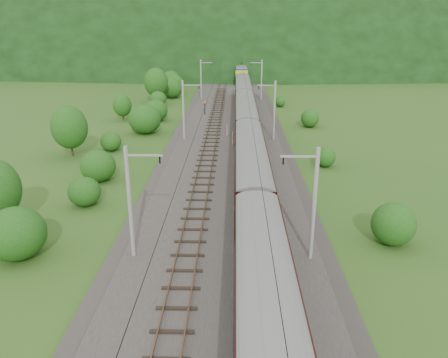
{
  "coord_description": "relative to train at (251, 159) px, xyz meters",
  "views": [
    {
      "loc": [
        0.86,
        -26.88,
        15.99
      ],
      "look_at": [
        -0.07,
        9.55,
        2.6
      ],
      "focal_mm": 35.0,
      "sensor_mm": 36.0,
      "label": 1
    }
  ],
  "objects": [
    {
      "name": "catenary_right",
      "position": [
        3.72,
        19.54,
        0.88
      ],
      "size": [
        2.54,
        192.28,
        8.0
      ],
      "color": "gray",
      "rests_on": "railbed"
    },
    {
      "name": "mountain_main",
      "position": [
        -2.4,
        247.54,
        -3.62
      ],
      "size": [
        504.0,
        360.0,
        244.0
      ],
      "primitive_type": "ellipsoid",
      "color": "black",
      "rests_on": "ground"
    },
    {
      "name": "signal",
      "position": [
        -6.8,
        35.83,
        -1.99
      ],
      "size": [
        0.25,
        0.25,
        2.27
      ],
      "color": "black",
      "rests_on": "railbed"
    },
    {
      "name": "vegetation_left",
      "position": [
        -17.51,
        14.72,
        -1.06
      ],
      "size": [
        12.77,
        147.71,
        6.9
      ],
      "color": "#1D4D14",
      "rests_on": "ground"
    },
    {
      "name": "track_left",
      "position": [
        -4.8,
        -2.46,
        -3.25
      ],
      "size": [
        2.4,
        220.0,
        0.27
      ],
      "color": "brown",
      "rests_on": "railbed"
    },
    {
      "name": "catenary_left",
      "position": [
        -8.52,
        19.54,
        0.88
      ],
      "size": [
        2.54,
        192.28,
        8.0
      ],
      "color": "gray",
      "rests_on": "railbed"
    },
    {
      "name": "hazard_post_far",
      "position": [
        -1.77,
        16.71,
        -2.48
      ],
      "size": [
        0.18,
        0.18,
        1.67
      ],
      "primitive_type": "cylinder",
      "color": "red",
      "rests_on": "railbed"
    },
    {
      "name": "hazard_post_near",
      "position": [
        -2.66,
        21.48,
        -2.54
      ],
      "size": [
        0.17,
        0.17,
        1.55
      ],
      "primitive_type": "cylinder",
      "color": "red",
      "rests_on": "railbed"
    },
    {
      "name": "ground",
      "position": [
        -2.4,
        -12.46,
        -3.62
      ],
      "size": [
        600.0,
        600.0,
        0.0
      ],
      "primitive_type": "plane",
      "color": "#295119",
      "rests_on": "ground"
    },
    {
      "name": "railbed",
      "position": [
        -2.4,
        -2.46,
        -3.47
      ],
      "size": [
        14.0,
        220.0,
        0.3
      ],
      "primitive_type": "cube",
      "color": "#38332D",
      "rests_on": "ground"
    },
    {
      "name": "overhead_wires",
      "position": [
        -2.4,
        -2.46,
        3.48
      ],
      "size": [
        4.83,
        198.0,
        0.03
      ],
      "color": "black",
      "rests_on": "ground"
    },
    {
      "name": "train",
      "position": [
        0.0,
        0.0,
        0.0
      ],
      "size": [
        3.06,
        168.53,
        5.33
      ],
      "color": "black",
      "rests_on": "ground"
    },
    {
      "name": "vegetation_right",
      "position": [
        9.58,
        -11.19,
        -2.32
      ],
      "size": [
        5.86,
        101.49,
        2.95
      ],
      "color": "#1D4D14",
      "rests_on": "ground"
    },
    {
      "name": "track_right",
      "position": [
        -0.0,
        -2.46,
        -3.25
      ],
      "size": [
        2.4,
        220.0,
        0.27
      ],
      "color": "brown",
      "rests_on": "railbed"
    },
    {
      "name": "mountain_ridge",
      "position": [
        -122.4,
        287.54,
        -3.62
      ],
      "size": [
        336.0,
        280.0,
        132.0
      ],
      "primitive_type": "ellipsoid",
      "color": "black",
      "rests_on": "ground"
    }
  ]
}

